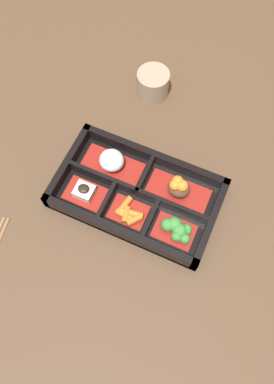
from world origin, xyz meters
name	(u,v)px	position (x,y,z in m)	size (l,w,h in m)	color
ground_plane	(137,197)	(0.00, 0.00, 0.00)	(3.00, 3.00, 0.00)	#4C3523
bento_base	(137,196)	(0.00, 0.00, 0.01)	(0.33, 0.19, 0.01)	black
bento_rim	(137,194)	(0.00, 0.00, 0.02)	(0.33, 0.19, 0.04)	black
bowl_rice	(112,162)	(-0.07, 0.04, 0.03)	(0.13, 0.06, 0.05)	maroon
bowl_stew	(178,188)	(0.07, 0.04, 0.03)	(0.13, 0.06, 0.06)	maroon
bowl_tofu	(85,192)	(-0.10, -0.04, 0.02)	(0.08, 0.06, 0.03)	maroon
bowl_carrots	(128,213)	(0.00, -0.05, 0.02)	(0.07, 0.06, 0.02)	maroon
bowl_greens	(176,229)	(0.10, -0.04, 0.03)	(0.08, 0.06, 0.03)	maroon
tea_cup	(153,83)	(-0.08, 0.26, 0.03)	(0.07, 0.07, 0.06)	gray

